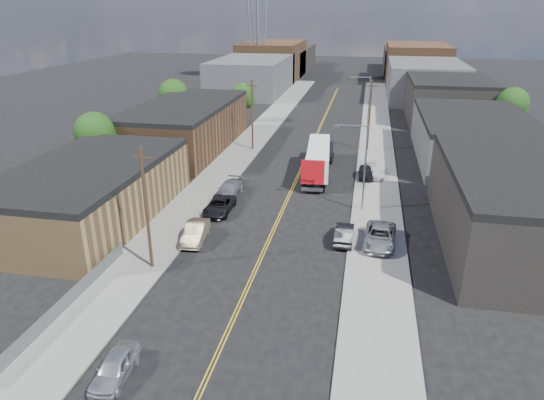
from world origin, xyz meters
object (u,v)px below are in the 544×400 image
at_px(car_left_a, 115,367).
at_px(car_left_d, 229,190).
at_px(semi_truck, 320,156).
at_px(car_left_b, 195,232).
at_px(car_right_oncoming, 344,234).
at_px(car_left_c, 219,206).
at_px(car_right_lot_a, 380,236).
at_px(car_right_lot_b, 373,171).
at_px(car_right_lot_c, 366,172).

height_order(car_left_a, car_left_d, car_left_d).
relative_size(semi_truck, car_left_b, 3.09).
distance_m(semi_truck, car_right_oncoming, 19.05).
relative_size(car_left_a, car_right_oncoming, 0.91).
height_order(car_left_c, car_left_d, car_left_d).
distance_m(car_left_d, car_right_lot_a, 18.35).
bearing_deg(car_right_oncoming, car_left_b, 10.68).
bearing_deg(car_right_lot_b, car_left_d, -157.74).
bearing_deg(car_left_a, car_left_b, 92.03).
distance_m(car_left_a, car_left_d, 28.25).
height_order(car_left_b, car_right_lot_a, car_right_lot_a).
distance_m(car_left_a, car_left_b, 17.35).
distance_m(car_right_oncoming, car_right_lot_a, 3.09).
height_order(car_right_oncoming, car_right_lot_b, car_right_oncoming).
relative_size(car_right_oncoming, car_right_lot_a, 0.80).
bearing_deg(car_right_lot_c, car_left_b, -128.72).
bearing_deg(car_left_b, car_left_c, 81.77).
distance_m(car_left_d, car_right_oncoming, 15.55).
xyz_separation_m(semi_truck, car_right_lot_b, (6.67, -0.20, -1.42)).
bearing_deg(car_left_d, car_right_oncoming, -31.03).
height_order(car_left_d, car_right_lot_c, car_left_d).
xyz_separation_m(car_left_a, car_right_lot_b, (14.10, 38.00, 0.11)).
relative_size(semi_truck, car_right_lot_b, 3.30).
bearing_deg(semi_truck, car_right_oncoming, -81.64).
xyz_separation_m(car_right_lot_a, car_right_lot_b, (-0.58, 18.63, -0.13)).
xyz_separation_m(car_left_c, car_right_oncoming, (12.77, -4.11, 0.02)).
relative_size(car_left_c, car_right_lot_c, 1.26).
distance_m(car_left_b, car_left_c, 6.50).
height_order(car_left_b, car_left_d, car_left_b).
height_order(car_left_c, car_right_lot_b, car_right_lot_b).
height_order(car_left_b, car_right_lot_b, car_left_b).
bearing_deg(car_right_lot_a, semi_truck, 114.82).
distance_m(semi_truck, car_right_lot_a, 20.22).
distance_m(car_left_b, car_right_lot_b, 25.87).
height_order(semi_truck, car_left_b, semi_truck).
relative_size(semi_truck, car_left_c, 2.88).
bearing_deg(car_left_b, car_right_lot_a, 1.22).
relative_size(car_right_lot_a, car_right_lot_c, 1.37).
bearing_deg(car_right_lot_a, car_right_lot_c, 98.49).
xyz_separation_m(semi_truck, car_left_c, (-8.59, -14.41, -1.51)).
bearing_deg(car_right_lot_c, car_left_c, -139.47).
height_order(semi_truck, car_right_lot_b, semi_truck).
distance_m(car_left_a, car_right_lot_a, 24.30).
xyz_separation_m(semi_truck, car_left_b, (-8.82, -20.91, -1.43)).
relative_size(car_right_oncoming, car_right_lot_b, 0.99).
relative_size(car_left_d, car_right_oncoming, 1.22).
xyz_separation_m(car_left_c, car_right_lot_b, (15.26, 14.21, 0.09)).
bearing_deg(car_right_oncoming, semi_truck, -77.02).
distance_m(car_left_c, car_right_lot_b, 20.86).
bearing_deg(car_left_a, car_right_lot_c, 67.84).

